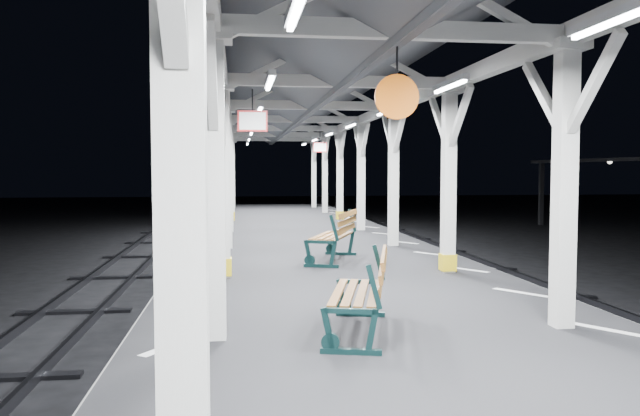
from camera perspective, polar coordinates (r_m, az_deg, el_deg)
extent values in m
plane|color=black|center=(9.39, 3.70, -14.13)|extent=(120.00, 120.00, 0.00)
cube|color=black|center=(9.26, 3.72, -11.18)|extent=(6.00, 50.00, 1.00)
cube|color=silver|center=(9.00, -11.93, -8.37)|extent=(1.00, 48.00, 0.01)
cube|color=silver|center=(9.91, 17.89, -7.37)|extent=(1.00, 48.00, 0.01)
cube|color=#2D2D33|center=(9.59, -24.21, -13.56)|extent=(0.08, 60.00, 0.16)
cube|color=silver|center=(2.80, -12.54, -1.44)|extent=(0.22, 0.22, 3.20)
cube|color=silver|center=(6.79, -9.60, 1.41)|extent=(0.22, 0.22, 3.20)
cube|color=silver|center=(6.94, -9.74, 15.25)|extent=(0.40, 0.40, 0.12)
cube|color=silver|center=(7.39, -9.53, 10.51)|extent=(0.10, 0.99, 0.99)
cube|color=silver|center=(6.30, -9.89, 11.74)|extent=(0.10, 0.99, 0.99)
cube|color=silver|center=(10.79, -8.84, 2.16)|extent=(0.22, 0.22, 3.20)
cube|color=silver|center=(10.88, -8.92, 10.93)|extent=(0.40, 0.40, 0.12)
cube|color=gold|center=(10.91, -8.77, -5.32)|extent=(0.26, 0.26, 0.30)
cube|color=silver|center=(11.37, -8.83, 8.02)|extent=(0.10, 0.99, 0.99)
cube|color=silver|center=(10.28, -8.97, 8.51)|extent=(0.10, 0.99, 0.99)
cube|color=silver|center=(14.79, -8.49, 2.50)|extent=(0.22, 0.22, 3.20)
cube|color=silver|center=(14.85, -8.54, 8.91)|extent=(0.40, 0.40, 0.12)
cube|color=silver|center=(15.36, -8.49, 6.82)|extent=(0.10, 0.99, 0.99)
cube|color=silver|center=(14.26, -8.56, 7.08)|extent=(0.10, 0.99, 0.99)
cube|color=silver|center=(18.79, -8.28, 2.69)|extent=(0.22, 0.22, 3.20)
cube|color=silver|center=(18.84, -8.33, 7.75)|extent=(0.40, 0.40, 0.12)
cube|color=silver|center=(19.36, -8.29, 6.12)|extent=(0.10, 0.99, 0.99)
cube|color=silver|center=(18.26, -8.34, 6.28)|extent=(0.10, 0.99, 0.99)
cube|color=silver|center=(22.79, -8.15, 2.82)|extent=(0.22, 0.22, 3.20)
cube|color=silver|center=(22.83, -8.19, 6.99)|extent=(0.40, 0.40, 0.12)
cube|color=gold|center=(22.84, -8.12, -0.75)|extent=(0.26, 0.26, 0.30)
cube|color=silver|center=(23.35, -8.16, 5.65)|extent=(0.10, 0.99, 0.99)
cube|color=silver|center=(22.25, -8.19, 5.76)|extent=(0.10, 0.99, 0.99)
cube|color=silver|center=(26.78, -8.06, 2.91)|extent=(0.22, 0.22, 3.20)
cube|color=silver|center=(26.82, -8.09, 6.45)|extent=(0.40, 0.40, 0.12)
cube|color=silver|center=(27.35, -8.07, 5.33)|extent=(0.10, 0.99, 0.99)
cube|color=silver|center=(26.25, -8.09, 5.41)|extent=(0.10, 0.99, 0.99)
cube|color=silver|center=(30.78, -7.99, 2.97)|extent=(0.22, 0.22, 3.20)
cube|color=silver|center=(30.82, -8.02, 6.06)|extent=(0.40, 0.40, 0.12)
cube|color=silver|center=(31.35, -8.00, 5.08)|extent=(0.10, 0.99, 0.99)
cube|color=silver|center=(30.25, -8.02, 5.14)|extent=(0.10, 0.99, 0.99)
cube|color=silver|center=(7.76, 21.44, 1.47)|extent=(0.22, 0.22, 3.20)
cube|color=silver|center=(7.88, 21.71, 13.62)|extent=(0.40, 0.40, 0.12)
cube|color=silver|center=(8.29, 19.75, 9.58)|extent=(0.10, 0.99, 0.99)
cube|color=silver|center=(7.33, 23.75, 10.32)|extent=(0.10, 0.99, 0.99)
cube|color=silver|center=(11.42, 11.68, 2.19)|extent=(0.22, 0.22, 3.20)
cube|color=silver|center=(11.51, 11.78, 10.49)|extent=(0.40, 0.40, 0.12)
cube|color=gold|center=(11.54, 11.59, -4.87)|extent=(0.26, 0.26, 0.30)
cube|color=silver|center=(11.97, 10.87, 7.77)|extent=(0.10, 0.99, 0.99)
cube|color=silver|center=(10.94, 12.71, 8.16)|extent=(0.10, 0.99, 0.99)
cube|color=silver|center=(15.25, 6.73, 2.54)|extent=(0.22, 0.22, 3.20)
cube|color=silver|center=(15.32, 6.77, 8.76)|extent=(0.40, 0.40, 0.12)
cube|color=silver|center=(15.81, 6.26, 6.74)|extent=(0.10, 0.99, 0.99)
cube|color=silver|center=(14.75, 7.29, 6.97)|extent=(0.10, 0.99, 0.99)
cube|color=silver|center=(19.16, 3.78, 2.73)|extent=(0.22, 0.22, 3.20)
cube|color=silver|center=(19.21, 3.80, 7.69)|extent=(0.40, 0.40, 0.12)
cube|color=silver|center=(19.71, 3.48, 6.10)|extent=(0.10, 0.99, 0.99)
cube|color=silver|center=(18.64, 4.13, 6.25)|extent=(0.10, 0.99, 0.99)
cube|color=silver|center=(23.09, 1.83, 2.86)|extent=(0.22, 0.22, 3.20)
cube|color=silver|center=(23.13, 1.84, 6.97)|extent=(0.40, 0.40, 0.12)
cube|color=gold|center=(23.15, 1.83, -0.66)|extent=(0.26, 0.26, 0.30)
cube|color=silver|center=(23.65, 1.62, 5.66)|extent=(0.10, 0.99, 0.99)
cube|color=silver|center=(22.57, 2.07, 5.76)|extent=(0.10, 0.99, 0.99)
cube|color=silver|center=(27.05, 0.45, 2.94)|extent=(0.22, 0.22, 3.20)
cube|color=silver|center=(27.08, 0.46, 6.46)|extent=(0.40, 0.40, 0.12)
cube|color=silver|center=(27.60, 0.30, 5.34)|extent=(0.10, 0.99, 0.99)
cube|color=silver|center=(26.52, 0.62, 5.42)|extent=(0.10, 0.99, 0.99)
cube|color=silver|center=(31.01, -0.57, 3.01)|extent=(0.22, 0.22, 3.20)
cube|color=silver|center=(31.04, -0.58, 6.07)|extent=(0.40, 0.40, 0.12)
cube|color=silver|center=(31.57, -0.70, 5.10)|extent=(0.10, 0.99, 0.99)
cube|color=silver|center=(30.48, -0.45, 5.16)|extent=(0.10, 0.99, 0.99)
cube|color=silver|center=(8.92, -9.24, 13.37)|extent=(0.18, 48.00, 0.24)
cube|color=silver|center=(9.68, 15.80, 12.50)|extent=(0.18, 48.00, 0.24)
cube|color=silver|center=(7.17, 7.08, 15.86)|extent=(4.20, 0.14, 0.20)
cube|color=silver|center=(11.03, 1.73, 11.49)|extent=(4.20, 0.14, 0.20)
cube|color=silver|center=(14.97, -0.77, 9.37)|extent=(4.20, 0.14, 0.20)
cube|color=silver|center=(18.93, -2.21, 8.12)|extent=(4.20, 0.14, 0.20)
cube|color=silver|center=(22.90, -3.14, 7.31)|extent=(4.20, 0.14, 0.20)
cube|color=silver|center=(26.88, -3.80, 6.73)|extent=(4.20, 0.14, 0.20)
cube|color=silver|center=(30.87, -4.29, 6.30)|extent=(4.20, 0.14, 0.20)
cube|color=#46494D|center=(9.04, -4.64, 16.77)|extent=(2.80, 49.00, 1.45)
cube|color=#46494D|center=(9.53, 11.83, 16.01)|extent=(2.80, 49.00, 1.45)
cube|color=silver|center=(4.97, -2.14, 18.20)|extent=(0.10, 1.35, 0.08)
cube|color=white|center=(4.96, -2.14, 17.64)|extent=(0.05, 1.25, 0.05)
cube|color=silver|center=(8.88, -4.61, 11.62)|extent=(0.10, 1.35, 0.08)
cube|color=white|center=(8.88, -4.61, 11.30)|extent=(0.05, 1.25, 0.05)
cube|color=silver|center=(12.85, -5.53, 9.08)|extent=(0.10, 1.35, 0.08)
cube|color=white|center=(12.85, -5.53, 8.85)|extent=(0.05, 1.25, 0.05)
cube|color=silver|center=(16.84, -6.01, 7.73)|extent=(0.10, 1.35, 0.08)
cube|color=white|center=(16.83, -6.01, 7.56)|extent=(0.05, 1.25, 0.05)
cube|color=silver|center=(20.83, -6.31, 6.90)|extent=(0.10, 1.35, 0.08)
cube|color=white|center=(20.82, -6.31, 6.77)|extent=(0.05, 1.25, 0.05)
cube|color=silver|center=(24.82, -6.51, 6.34)|extent=(0.10, 1.35, 0.08)
cube|color=white|center=(24.82, -6.51, 6.23)|extent=(0.05, 1.25, 0.05)
cube|color=silver|center=(28.81, -6.65, 5.94)|extent=(0.10, 1.35, 0.08)
cube|color=white|center=(28.81, -6.65, 5.84)|extent=(0.05, 1.25, 0.05)
cube|color=silver|center=(5.81, 25.40, 15.69)|extent=(0.10, 1.35, 0.08)
cube|color=white|center=(5.80, 25.39, 15.20)|extent=(0.05, 1.25, 0.05)
cube|color=silver|center=(9.38, 11.76, 11.12)|extent=(0.10, 1.35, 0.08)
cube|color=white|center=(9.38, 11.76, 10.82)|extent=(0.05, 1.25, 0.05)
cube|color=silver|center=(13.20, 5.96, 8.92)|extent=(0.10, 1.35, 0.08)
cube|color=white|center=(13.20, 5.96, 8.71)|extent=(0.05, 1.25, 0.05)
cube|color=silver|center=(17.11, 2.81, 7.68)|extent=(0.10, 1.35, 0.08)
cube|color=white|center=(17.10, 2.80, 7.51)|extent=(0.05, 1.25, 0.05)
cube|color=silver|center=(21.04, 0.84, 6.89)|extent=(0.10, 1.35, 0.08)
cube|color=white|center=(21.04, 0.84, 6.75)|extent=(0.05, 1.25, 0.05)
cube|color=silver|center=(25.00, -0.50, 6.34)|extent=(0.10, 1.35, 0.08)
cube|color=white|center=(25.00, -0.50, 6.23)|extent=(0.05, 1.25, 0.05)
cube|color=silver|center=(28.97, -1.48, 5.94)|extent=(0.10, 1.35, 0.08)
cube|color=white|center=(28.97, -1.48, 5.84)|extent=(0.05, 1.25, 0.05)
cylinder|color=black|center=(7.11, 7.06, 13.26)|extent=(0.02, 0.02, 0.30)
cylinder|color=#D65A0B|center=(7.05, 7.04, 10.06)|extent=(0.50, 0.04, 0.50)
cylinder|color=black|center=(10.65, -6.20, 9.81)|extent=(0.02, 0.02, 0.36)
cube|color=red|center=(10.61, -6.19, 7.91)|extent=(0.50, 0.03, 0.35)
cube|color=white|center=(10.61, -6.19, 7.91)|extent=(0.44, 0.04, 0.29)
cylinder|color=black|center=(22.34, 0.00, 6.48)|extent=(0.02, 0.02, 0.36)
cube|color=red|center=(22.33, 0.00, 5.57)|extent=(0.50, 0.03, 0.35)
cube|color=white|center=(22.33, 0.00, 5.57)|extent=(0.44, 0.05, 0.29)
cube|color=black|center=(34.60, 19.57, 1.28)|extent=(0.20, 0.20, 3.30)
sphere|color=silver|center=(29.37, 24.98, 3.87)|extent=(0.20, 0.20, 0.20)
sphere|color=silver|center=(34.58, 19.62, 3.88)|extent=(0.20, 0.20, 0.20)
cube|color=#0F2B2B|center=(6.37, 2.85, -13.00)|extent=(0.61, 0.21, 0.06)
cube|color=#0F2B2B|center=(6.34, 0.77, -11.16)|extent=(0.17, 0.09, 0.48)
cube|color=#0F2B2B|center=(6.31, 4.75, -11.24)|extent=(0.15, 0.09, 0.48)
cube|color=#0F2B2B|center=(6.21, 4.97, -7.20)|extent=(0.17, 0.09, 0.45)
cube|color=#0F2B2B|center=(7.96, 3.72, -9.65)|extent=(0.61, 0.21, 0.06)
cube|color=#0F2B2B|center=(7.94, 2.07, -8.18)|extent=(0.17, 0.09, 0.48)
cube|color=#0F2B2B|center=(7.91, 5.23, -8.22)|extent=(0.15, 0.09, 0.48)
cube|color=#0F2B2B|center=(7.83, 5.39, -4.98)|extent=(0.17, 0.09, 0.45)
cube|color=brown|center=(7.09, 1.67, -7.72)|extent=(0.48, 1.54, 0.04)
cube|color=brown|center=(7.08, 2.76, -7.74)|extent=(0.48, 1.54, 0.04)
cube|color=brown|center=(7.07, 3.85, -7.76)|extent=(0.48, 1.54, 0.04)
cube|color=brown|center=(7.06, 4.94, -7.77)|extent=(0.48, 1.54, 0.04)
cube|color=brown|center=(7.03, 5.54, -6.63)|extent=(0.44, 1.53, 0.10)
cube|color=brown|center=(7.01, 5.71, -5.55)|extent=(0.44, 1.53, 0.10)
cube|color=brown|center=(6.99, 5.89, -4.47)|extent=(0.44, 1.53, 0.10)
cube|color=#0F2B2B|center=(11.82, 0.12, -5.32)|extent=(0.66, 0.31, 0.07)
cube|color=#0F2B2B|center=(11.85, -1.06, -4.19)|extent=(0.18, 0.12, 0.52)
cube|color=#0F2B2B|center=(11.74, 1.20, -4.26)|extent=(0.17, 0.11, 0.53)
cube|color=#0F2B2B|center=(11.68, 1.31, -1.84)|extent=(0.19, 0.12, 0.50)
cube|color=#0F2B2B|center=(13.58, 1.92, -4.18)|extent=(0.66, 0.31, 0.07)
cube|color=#0F2B2B|center=(13.60, 0.89, -3.20)|extent=(0.18, 0.12, 0.52)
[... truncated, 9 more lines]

